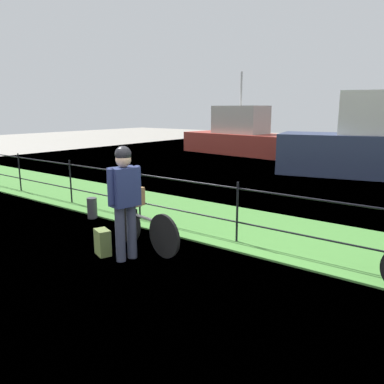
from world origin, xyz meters
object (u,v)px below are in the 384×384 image
at_px(cyclist_person, 125,193).
at_px(moored_boat_far, 240,137).
at_px(terrier_dog, 131,182).
at_px(wooden_crate, 131,196).
at_px(backpack_on_paving, 103,242).
at_px(bicycle_main, 144,228).
at_px(mooring_bollard, 92,208).

distance_m(cyclist_person, moored_boat_far, 14.26).
bearing_deg(terrier_dog, cyclist_person, -52.48).
bearing_deg(wooden_crate, terrier_dog, -9.57).
relative_size(cyclist_person, backpack_on_paving, 4.21).
distance_m(bicycle_main, mooring_bollard, 2.19).
relative_size(bicycle_main, wooden_crate, 4.28).
bearing_deg(terrier_dog, bicycle_main, -9.57).
xyz_separation_m(terrier_dog, moored_boat_far, (-5.35, 12.53, -0.20)).
height_order(wooden_crate, mooring_bollard, wooden_crate).
distance_m(wooden_crate, backpack_on_paving, 0.88).
bearing_deg(moored_boat_far, bicycle_main, -65.77).
relative_size(cyclist_person, mooring_bollard, 3.97).
height_order(backpack_on_paving, mooring_bollard, mooring_bollard).
xyz_separation_m(bicycle_main, terrier_dog, (-0.31, 0.05, 0.68)).
bearing_deg(backpack_on_paving, wooden_crate, 110.55).
bearing_deg(terrier_dog, backpack_on_paving, -91.67).
height_order(backpack_on_paving, moored_boat_far, moored_boat_far).
bearing_deg(mooring_bollard, cyclist_person, -26.85).
distance_m(bicycle_main, backpack_on_paving, 0.68).
relative_size(wooden_crate, moored_boat_far, 0.06).
xyz_separation_m(wooden_crate, mooring_bollard, (-1.76, 0.58, -0.60)).
relative_size(terrier_dog, cyclist_person, 0.19).
xyz_separation_m(terrier_dog, cyclist_person, (0.40, -0.52, -0.03)).
height_order(bicycle_main, wooden_crate, wooden_crate).
height_order(bicycle_main, moored_boat_far, moored_boat_far).
xyz_separation_m(wooden_crate, cyclist_person, (0.43, -0.53, 0.19)).
bearing_deg(moored_boat_far, terrier_dog, -66.88).
xyz_separation_m(bicycle_main, backpack_on_paving, (-0.33, -0.57, -0.15)).
distance_m(terrier_dog, backpack_on_paving, 1.04).
bearing_deg(moored_boat_far, wooden_crate, -66.97).
bearing_deg(backpack_on_paving, mooring_bollard, 165.65).
bearing_deg(mooring_bollard, terrier_dog, -18.09).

